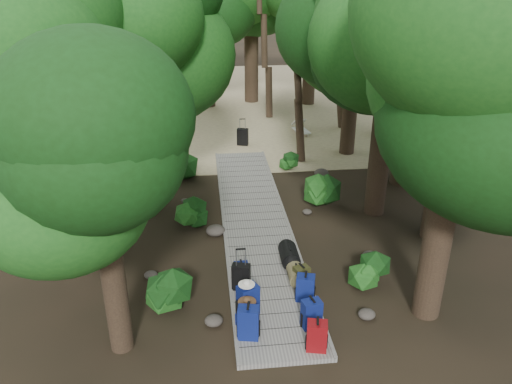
{
  "coord_description": "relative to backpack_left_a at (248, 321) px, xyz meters",
  "views": [
    {
      "loc": [
        -1.43,
        -12.39,
        7.2
      ],
      "look_at": [
        0.04,
        1.13,
        1.0
      ],
      "focal_mm": 35.0,
      "sensor_mm": 36.0,
      "label": 1
    }
  ],
  "objects": [
    {
      "name": "tree_right_f",
      "position": [
        7.43,
        13.39,
        4.23
      ],
      "size": [
        5.33,
        5.33,
        9.51
      ],
      "primitive_type": null,
      "color": "black",
      "rests_on": "ground"
    },
    {
      "name": "shrub_left_a",
      "position": [
        -1.69,
        1.48,
        -0.06
      ],
      "size": [
        1.04,
        1.04,
        0.93
      ],
      "primitive_type": null,
      "color": "#195018",
      "rests_on": "ground"
    },
    {
      "name": "tree_right_d",
      "position": [
        6.33,
        7.77,
        5.66
      ],
      "size": [
        6.75,
        6.75,
        12.37
      ],
      "primitive_type": null,
      "color": "black",
      "rests_on": "ground"
    },
    {
      "name": "tree_back_c",
      "position": [
        5.23,
        19.25,
        4.52
      ],
      "size": [
        5.61,
        5.61,
        10.09
      ],
      "primitive_type": null,
      "color": "black",
      "rests_on": "ground"
    },
    {
      "name": "tree_right_e",
      "position": [
        5.19,
        11.03,
        3.82
      ],
      "size": [
        4.83,
        4.83,
        8.69
      ],
      "primitive_type": null,
      "color": "black",
      "rests_on": "ground"
    },
    {
      "name": "rock_right_c",
      "position": [
        2.4,
        5.64,
        -0.44
      ],
      "size": [
        0.3,
        0.27,
        0.16
      ],
      "primitive_type": null,
      "color": "#4C473F",
      "rests_on": "ground"
    },
    {
      "name": "sand_beach",
      "position": [
        0.7,
        20.19,
        -0.51
      ],
      "size": [
        40.0,
        22.0,
        0.02
      ],
      "primitive_type": "cube",
      "color": "#C6B886",
      "rests_on": "ground"
    },
    {
      "name": "hat_white",
      "position": [
        0.03,
        0.71,
        0.47
      ],
      "size": [
        0.36,
        0.36,
        0.12
      ],
      "primitive_type": null,
      "color": "silver",
      "rests_on": "backpack_left_c"
    },
    {
      "name": "rock_right_b",
      "position": [
        3.53,
        2.84,
        -0.41
      ],
      "size": [
        0.41,
        0.37,
        0.23
      ],
      "primitive_type": null,
      "color": "#4C473F",
      "rests_on": "ground"
    },
    {
      "name": "backpack_left_c",
      "position": [
        0.06,
        0.76,
        -0.0
      ],
      "size": [
        0.53,
        0.47,
        0.81
      ],
      "primitive_type": null,
      "rotation": [
        0.0,
        0.0,
        0.46
      ],
      "color": "navy",
      "rests_on": "boardwalk"
    },
    {
      "name": "rock_left_b",
      "position": [
        -2.23,
        2.58,
        -0.43
      ],
      "size": [
        0.34,
        0.31,
        0.19
      ],
      "primitive_type": null,
      "color": "#4C473F",
      "rests_on": "ground"
    },
    {
      "name": "shrub_right_a",
      "position": [
        3.09,
        1.64,
        -0.12
      ],
      "size": [
        0.9,
        0.9,
        0.81
      ],
      "primitive_type": null,
      "color": "#195018",
      "rests_on": "ground"
    },
    {
      "name": "tree_back_d",
      "position": [
        -4.31,
        19.18,
        3.43
      ],
      "size": [
        4.75,
        4.75,
        7.92
      ],
      "primitive_type": null,
      "color": "black",
      "rests_on": "ground"
    },
    {
      "name": "backpack_left_d",
      "position": [
        0.02,
        2.1,
        -0.14
      ],
      "size": [
        0.35,
        0.26,
        0.52
      ],
      "primitive_type": null,
      "rotation": [
        0.0,
        0.0,
        0.05
      ],
      "color": "navy",
      "rests_on": "boardwalk"
    },
    {
      "name": "backpack_left_a",
      "position": [
        0.0,
        0.0,
        0.0
      ],
      "size": [
        0.48,
        0.38,
        0.81
      ],
      "primitive_type": null,
      "rotation": [
        0.0,
        0.0,
        -0.19
      ],
      "color": "navy",
      "rests_on": "boardwalk"
    },
    {
      "name": "palm_right_a",
      "position": [
        3.25,
        10.55,
        3.18
      ],
      "size": [
        4.35,
        4.35,
        7.41
      ],
      "primitive_type": null,
      "color": "#194713",
      "rests_on": "ground"
    },
    {
      "name": "palm_left_a",
      "position": [
        -4.18,
        10.18,
        2.61
      ],
      "size": [
        3.94,
        3.94,
        6.27
      ],
      "primitive_type": null,
      "color": "#194713",
      "rests_on": "ground"
    },
    {
      "name": "tree_left_a",
      "position": [
        -2.61,
        0.13,
        2.83
      ],
      "size": [
        4.03,
        4.03,
        6.72
      ],
      "primitive_type": null,
      "color": "black",
      "rests_on": "ground"
    },
    {
      "name": "tree_right_b",
      "position": [
        5.78,
        3.84,
        5.06
      ],
      "size": [
        6.25,
        6.25,
        11.16
      ],
      "primitive_type": null,
      "color": "black",
      "rests_on": "ground"
    },
    {
      "name": "tree_right_c",
      "position": [
        4.55,
        5.56,
        4.0
      ],
      "size": [
        5.23,
        5.23,
        9.05
      ],
      "primitive_type": null,
      "color": "black",
      "rests_on": "ground"
    },
    {
      "name": "palm_right_c",
      "position": [
        2.94,
        16.96,
        3.26
      ],
      "size": [
        4.76,
        4.76,
        7.57
      ],
      "primitive_type": null,
      "color": "#194713",
      "rests_on": "ground"
    },
    {
      "name": "sun_lounger",
      "position": [
        3.78,
        13.75,
        -0.23
      ],
      "size": [
        0.85,
        1.8,
        0.56
      ],
      "primitive_type": null,
      "rotation": [
        0.0,
        0.0,
        0.17
      ],
      "color": "silver",
      "rests_on": "sand_beach"
    },
    {
      "name": "hat_brown",
      "position": [
        0.0,
        0.34,
        0.29
      ],
      "size": [
        0.39,
        0.39,
        0.12
      ],
      "primitive_type": null,
      "color": "#51351E",
      "rests_on": "backpack_left_b"
    },
    {
      "name": "boardwalk",
      "position": [
        0.7,
        5.19,
        -0.46
      ],
      "size": [
        2.0,
        12.0,
        0.12
      ],
      "primitive_type": "cube",
      "color": "gray",
      "rests_on": "ground"
    },
    {
      "name": "duffel_right_khaki",
      "position": [
        1.35,
        1.86,
        -0.2
      ],
      "size": [
        0.42,
        0.62,
        0.4
      ],
      "primitive_type": null,
      "rotation": [
        0.0,
        0.0,
        -0.04
      ],
      "color": "olive",
      "rests_on": "boardwalk"
    },
    {
      "name": "shrub_right_b",
      "position": [
        2.95,
        6.29,
        0.1
      ],
      "size": [
        1.38,
        1.38,
        1.24
      ],
      "primitive_type": null,
      "color": "#195018",
      "rests_on": "ground"
    },
    {
      "name": "backpack_right_a",
      "position": [
        1.33,
        -0.51,
        -0.05
      ],
      "size": [
        0.45,
        0.37,
        0.72
      ],
      "primitive_type": null,
      "rotation": [
        0.0,
        0.0,
        -0.22
      ],
      "color": "maroon",
      "rests_on": "boardwalk"
    },
    {
      "name": "tree_left_c",
      "position": [
        -2.67,
        6.69,
        3.93
      ],
      "size": [
        5.12,
        5.12,
        8.9
      ],
      "primitive_type": null,
      "color": "black",
      "rests_on": "ground"
    },
    {
      "name": "tree_left_b",
      "position": [
        -3.85,
        3.75,
        3.79
      ],
      "size": [
        4.79,
        4.79,
        8.63
      ],
      "primitive_type": null,
      "color": "black",
      "rests_on": "ground"
    },
    {
      "name": "shrub_left_b",
      "position": [
        -1.25,
        5.24,
        -0.08
      ],
      "size": [
        1.0,
        1.0,
        0.9
      ],
      "primitive_type": null,
      "color": "#195018",
      "rests_on": "ground"
    },
    {
      "name": "suitcase_on_boardwalk",
      "position": [
        -0.01,
        1.72,
        -0.08
      ],
      "size": [
        0.47,
        0.33,
        0.66
      ],
      "primitive_type": null,
      "rotation": [
        0.0,
        0.0,
        -0.25
      ],
      "color": "black",
      "rests_on": "boardwalk"
    },
    {
      "name": "palm_right_b",
      "position": [
        5.9,
        14.84,
        3.64
      ],
      "size": [
        4.31,
        4.31,
        8.33
      ],
      "primitive_type": null,
      "color": "#194713",
      "rests_on": "ground"
    },
    {
      "name": "tree_right_a",
      "position": [
        4.08,
        0.51,
        3.82
      ],
      "size": [
        5.21,
        5.21,
        8.68
      ],
      "primitive_type": null,
      "color": "black",
      "rests_on": "ground"
    },
    {
      "name": "shrub_right_c",
      "position": [
        2.44,
        9.4,
        -0.17
      ],
      "size": [
        0.78,
        0.78,
        0.7
      ],
      "primitive_type": null,
      "color": "#195018",
      "rests_on": "ground"
    },
    {
      "name": "backpack_right_b",
      "position": [
        1.36,
        0.19,
        -0.04
      ],
      "size": [
        0.45,
        0.36,
        0.72
      ],
      "primitive_type": null,
      "rotation": [
        0.0,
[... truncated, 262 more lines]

